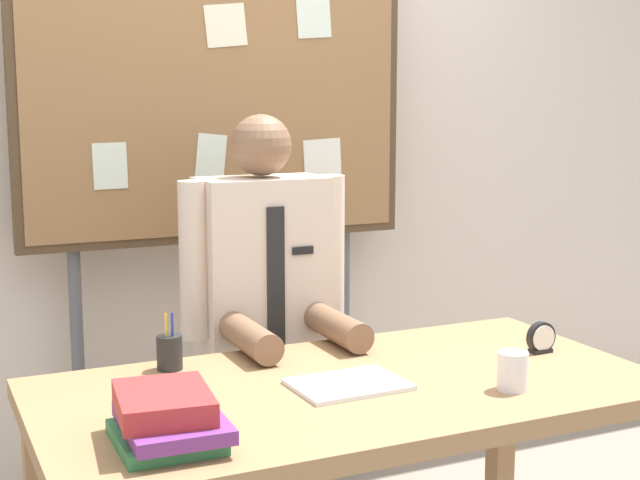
{
  "coord_description": "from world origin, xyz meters",
  "views": [
    {
      "loc": [
        -1.02,
        -2.02,
        1.5
      ],
      "look_at": [
        0.0,
        0.19,
        1.11
      ],
      "focal_mm": 51.04,
      "sensor_mm": 36.0,
      "label": 1
    }
  ],
  "objects_px": {
    "desk_clock": "(541,339)",
    "desk": "(350,417)",
    "bulletin_board": "(218,94)",
    "open_notebook": "(348,384)",
    "coffee_mug": "(513,371)",
    "pen_holder": "(170,352)",
    "person": "(264,356)",
    "book_stack": "(167,418)"
  },
  "relations": [
    {
      "from": "desk_clock",
      "to": "desk",
      "type": "bearing_deg",
      "value": -177.71
    },
    {
      "from": "bulletin_board",
      "to": "open_notebook",
      "type": "bearing_deg",
      "value": -90.88
    },
    {
      "from": "open_notebook",
      "to": "desk_clock",
      "type": "distance_m",
      "value": 0.65
    },
    {
      "from": "desk",
      "to": "coffee_mug",
      "type": "relative_size",
      "value": 16.27
    },
    {
      "from": "desk_clock",
      "to": "coffee_mug",
      "type": "relative_size",
      "value": 0.92
    },
    {
      "from": "pen_holder",
      "to": "desk",
      "type": "bearing_deg",
      "value": -39.14
    },
    {
      "from": "desk_clock",
      "to": "person",
      "type": "bearing_deg",
      "value": 137.17
    },
    {
      "from": "bulletin_board",
      "to": "desk_clock",
      "type": "distance_m",
      "value": 1.38
    },
    {
      "from": "desk_clock",
      "to": "coffee_mug",
      "type": "height_order",
      "value": "coffee_mug"
    },
    {
      "from": "coffee_mug",
      "to": "pen_holder",
      "type": "distance_m",
      "value": 0.91
    },
    {
      "from": "bulletin_board",
      "to": "desk",
      "type": "bearing_deg",
      "value": -90.02
    },
    {
      "from": "desk",
      "to": "book_stack",
      "type": "xyz_separation_m",
      "value": [
        -0.54,
        -0.2,
        0.15
      ]
    },
    {
      "from": "desk",
      "to": "person",
      "type": "bearing_deg",
      "value": 90.0
    },
    {
      "from": "person",
      "to": "pen_holder",
      "type": "height_order",
      "value": "person"
    },
    {
      "from": "desk_clock",
      "to": "open_notebook",
      "type": "bearing_deg",
      "value": -176.01
    },
    {
      "from": "desk",
      "to": "open_notebook",
      "type": "distance_m",
      "value": 0.1
    },
    {
      "from": "bulletin_board",
      "to": "open_notebook",
      "type": "relative_size",
      "value": 7.32
    },
    {
      "from": "book_stack",
      "to": "open_notebook",
      "type": "height_order",
      "value": "book_stack"
    },
    {
      "from": "bulletin_board",
      "to": "coffee_mug",
      "type": "distance_m",
      "value": 1.47
    },
    {
      "from": "person",
      "to": "book_stack",
      "type": "relative_size",
      "value": 4.92
    },
    {
      "from": "open_notebook",
      "to": "desk_clock",
      "type": "bearing_deg",
      "value": 3.99
    },
    {
      "from": "desk",
      "to": "person",
      "type": "distance_m",
      "value": 0.61
    },
    {
      "from": "desk",
      "to": "book_stack",
      "type": "bearing_deg",
      "value": -160.07
    },
    {
      "from": "book_stack",
      "to": "pen_holder",
      "type": "bearing_deg",
      "value": 73.91
    },
    {
      "from": "desk",
      "to": "desk_clock",
      "type": "bearing_deg",
      "value": 2.29
    },
    {
      "from": "person",
      "to": "open_notebook",
      "type": "height_order",
      "value": "person"
    },
    {
      "from": "desk",
      "to": "bulletin_board",
      "type": "xyz_separation_m",
      "value": [
        0.0,
        1.03,
        0.83
      ]
    },
    {
      "from": "book_stack",
      "to": "desk_clock",
      "type": "distance_m",
      "value": 1.19
    },
    {
      "from": "desk",
      "to": "desk_clock",
      "type": "distance_m",
      "value": 0.65
    },
    {
      "from": "person",
      "to": "bulletin_board",
      "type": "distance_m",
      "value": 0.93
    },
    {
      "from": "person",
      "to": "open_notebook",
      "type": "relative_size",
      "value": 5.08
    },
    {
      "from": "open_notebook",
      "to": "coffee_mug",
      "type": "relative_size",
      "value": 2.86
    },
    {
      "from": "person",
      "to": "desk_clock",
      "type": "height_order",
      "value": "person"
    },
    {
      "from": "desk",
      "to": "pen_holder",
      "type": "distance_m",
      "value": 0.52
    },
    {
      "from": "pen_holder",
      "to": "book_stack",
      "type": "bearing_deg",
      "value": -106.09
    },
    {
      "from": "bulletin_board",
      "to": "pen_holder",
      "type": "bearing_deg",
      "value": -118.61
    },
    {
      "from": "desk",
      "to": "bulletin_board",
      "type": "height_order",
      "value": "bulletin_board"
    },
    {
      "from": "bulletin_board",
      "to": "open_notebook",
      "type": "height_order",
      "value": "bulletin_board"
    },
    {
      "from": "pen_holder",
      "to": "open_notebook",
      "type": "bearing_deg",
      "value": -42.06
    },
    {
      "from": "desk",
      "to": "coffee_mug",
      "type": "distance_m",
      "value": 0.44
    },
    {
      "from": "open_notebook",
      "to": "desk_clock",
      "type": "relative_size",
      "value": 3.11
    },
    {
      "from": "open_notebook",
      "to": "desk_clock",
      "type": "height_order",
      "value": "desk_clock"
    }
  ]
}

